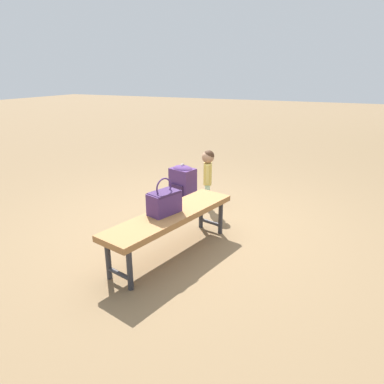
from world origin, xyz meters
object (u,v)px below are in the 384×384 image
park_bench (171,218)px  backpack_large (183,183)px  child_standing (208,170)px  handbag (164,201)px

park_bench → backpack_large: bearing=21.7°
child_standing → backpack_large: child_standing is taller
park_bench → handbag: handbag is taller
park_bench → handbag: 0.19m
handbag → child_standing: (1.37, 0.09, -0.04)m
park_bench → backpack_large: 1.55m
park_bench → backpack_large: (1.44, 0.57, -0.11)m
child_standing → backpack_large: size_ratio=1.44×
backpack_large → park_bench: bearing=-158.3°
child_standing → backpack_large: 0.51m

